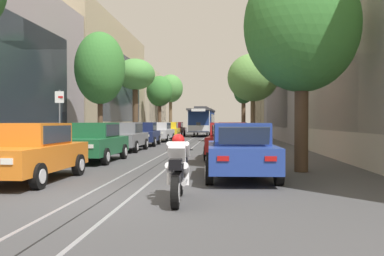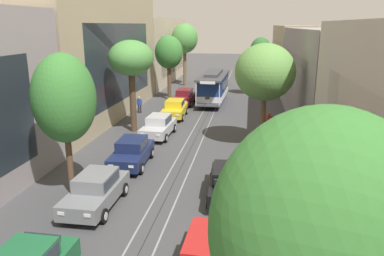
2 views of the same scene
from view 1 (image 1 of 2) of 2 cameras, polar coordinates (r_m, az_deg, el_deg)
The scene contains 27 objects.
ground_plane at distance 35.43m, azimuth 0.33°, elevation -1.77°, with size 166.64×166.64×0.00m, color #424244.
trolley_track_rails at distance 40.08m, azimuth 0.80°, elevation -1.46°, with size 1.14×74.66×0.01m.
building_facade_left at distance 42.81m, azimuth -12.09°, elevation 5.12°, with size 5.05×66.36×10.89m.
building_facade_right at distance 39.12m, azimuth 14.98°, elevation 4.30°, with size 5.12×66.36×8.21m.
parked_car_orange_near_left at distance 12.29m, azimuth -21.08°, elevation -3.02°, with size 2.04×4.38×1.58m.
parked_car_green_second_left at distance 17.54m, azimuth -13.08°, elevation -1.84°, with size 2.05×4.38×1.58m.
parked_car_grey_mid_left at distance 23.54m, azimuth -9.01°, elevation -1.15°, with size 2.02×4.37×1.58m.
parked_car_navy_fourth_left at distance 28.80m, azimuth -6.55°, elevation -0.78°, with size 2.11×4.41×1.58m.
parked_car_silver_fifth_left at distance 34.69m, azimuth -4.39°, elevation -0.50°, with size 2.10×4.41×1.58m.
parked_car_yellow_sixth_left at distance 40.66m, azimuth -3.08°, elevation -0.30°, with size 2.11×4.41×1.58m.
parked_car_maroon_far_left at distance 46.47m, azimuth -2.30°, elevation -0.16°, with size 2.07×4.39×1.58m.
parked_car_blue_near_right at distance 12.10m, azimuth 6.54°, elevation -3.03°, with size 2.11×4.41×1.58m.
parked_car_red_second_right at distance 18.65m, azimuth 4.97°, elevation -1.66°, with size 2.10×4.40×1.58m.
parked_car_black_mid_right at distance 24.79m, azimuth 5.44°, elevation -1.04°, with size 2.14×4.42×1.58m.
street_tree_kerb_left_second at distance 25.36m, azimuth -12.34°, elevation 7.87°, with size 2.92×3.02×6.85m.
street_tree_kerb_left_mid at distance 36.45m, azimuth -7.69°, elevation 7.05°, with size 3.36×3.69×6.98m.
street_tree_kerb_left_fourth at distance 49.30m, azimuth -4.42°, elevation 4.91°, with size 3.05×2.72×6.97m.
street_tree_kerb_left_far at distance 59.44m, azimuth -2.92°, elevation 5.30°, with size 3.49×3.74×8.26m.
street_tree_kerb_right_near at distance 14.38m, azimuth 14.62°, elevation 13.14°, with size 3.73×2.99×6.88m.
street_tree_kerb_right_second at distance 33.39m, azimuth 8.23°, elevation 6.73°, with size 3.94×4.17×6.93m.
street_tree_kerb_right_mid at distance 52.27m, azimuth 6.98°, elevation 4.66°, with size 2.39×2.54×6.71m.
cable_car_trolley at distance 47.74m, azimuth 1.38°, elevation 0.90°, with size 2.81×9.17×3.28m.
motorcycle_with_rider at distance 8.53m, azimuth -1.90°, elevation -5.66°, with size 0.56×1.99×1.37m.
pedestrian_on_left_pavement at distance 42.48m, azimuth -7.71°, elevation -0.14°, with size 0.55×0.35×1.58m.
pedestrian_on_right_pavement at distance 37.03m, azimuth 8.77°, elevation -0.30°, with size 0.55×0.39×1.57m.
fire_hydrant at distance 19.40m, azimuth 10.02°, elevation -2.69°, with size 0.40×0.22×0.84m.
street_sign_post at distance 18.21m, azimuth -17.48°, elevation 1.43°, with size 0.36×0.10×2.93m.
Camera 1 is at (2.51, -8.64, 1.62)m, focal length 39.43 mm.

